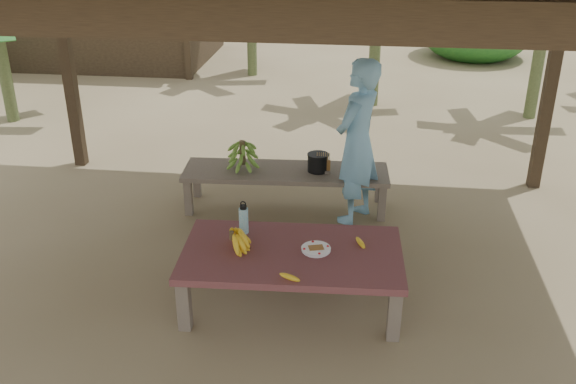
# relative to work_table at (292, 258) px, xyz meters

# --- Properties ---
(ground) EXTENTS (80.00, 80.00, 0.00)m
(ground) POSITION_rel_work_table_xyz_m (-0.24, 0.43, -0.43)
(ground) COLOR brown
(ground) RESTS_ON ground
(work_table) EXTENTS (1.84, 1.08, 0.50)m
(work_table) POSITION_rel_work_table_xyz_m (0.00, 0.00, 0.00)
(work_table) COLOR brown
(work_table) RESTS_ON ground
(bench) EXTENTS (2.23, 0.72, 0.45)m
(bench) POSITION_rel_work_table_xyz_m (-0.28, 1.79, -0.04)
(bench) COLOR brown
(bench) RESTS_ON ground
(ripe_banana_bunch) EXTENTS (0.37, 0.35, 0.18)m
(ripe_banana_bunch) POSITION_rel_work_table_xyz_m (-0.49, -0.02, 0.16)
(ripe_banana_bunch) COLOR yellow
(ripe_banana_bunch) RESTS_ON work_table
(plate) EXTENTS (0.24, 0.24, 0.04)m
(plate) POSITION_rel_work_table_xyz_m (0.19, 0.03, 0.08)
(plate) COLOR white
(plate) RESTS_ON work_table
(loose_banana_front) EXTENTS (0.18, 0.08, 0.04)m
(loose_banana_front) POSITION_rel_work_table_xyz_m (0.03, -0.42, 0.09)
(loose_banana_front) COLOR yellow
(loose_banana_front) RESTS_ON work_table
(loose_banana_side) EXTENTS (0.12, 0.16, 0.04)m
(loose_banana_side) POSITION_rel_work_table_xyz_m (0.55, 0.17, 0.09)
(loose_banana_side) COLOR yellow
(loose_banana_side) RESTS_ON work_table
(water_flask) EXTENTS (0.08, 0.08, 0.30)m
(water_flask) POSITION_rel_work_table_xyz_m (-0.45, 0.27, 0.19)
(water_flask) COLOR #3CA5BB
(water_flask) RESTS_ON work_table
(green_banana_stalk) EXTENTS (0.31, 0.31, 0.34)m
(green_banana_stalk) POSITION_rel_work_table_xyz_m (-0.74, 1.76, 0.18)
(green_banana_stalk) COLOR #598C2D
(green_banana_stalk) RESTS_ON bench
(cooking_pot) EXTENTS (0.22, 0.22, 0.19)m
(cooking_pot) POSITION_rel_work_table_xyz_m (0.07, 1.81, 0.11)
(cooking_pot) COLOR black
(cooking_pot) RESTS_ON bench
(skewer_rack) EXTENTS (0.18, 0.09, 0.24)m
(skewer_rack) POSITION_rel_work_table_xyz_m (0.13, 1.76, 0.14)
(skewer_rack) COLOR #A57F47
(skewer_rack) RESTS_ON bench
(woman) EXTENTS (0.66, 0.75, 1.73)m
(woman) POSITION_rel_work_table_xyz_m (0.48, 1.63, 0.43)
(woman) COLOR #6BA6CB
(woman) RESTS_ON ground
(hut) EXTENTS (4.40, 3.43, 2.85)m
(hut) POSITION_rel_work_table_xyz_m (-4.74, 8.43, 0.67)
(hut) COLOR black
(hut) RESTS_ON ground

